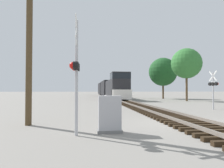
% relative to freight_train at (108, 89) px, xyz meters
% --- Properties ---
extents(ground_plane, '(400.00, 400.00, 0.00)m').
position_rel_freight_train_xyz_m(ground_plane, '(0.00, -46.03, -2.06)').
color(ground_plane, gray).
extents(rail_track_bed, '(2.60, 160.00, 0.31)m').
position_rel_freight_train_xyz_m(rail_track_bed, '(0.00, -46.03, -1.93)').
color(rail_track_bed, black).
rests_on(rail_track_bed, ground).
extents(freight_train, '(2.89, 50.53, 4.50)m').
position_rel_freight_train_xyz_m(freight_train, '(0.00, 0.00, 0.00)').
color(freight_train, '#232326').
rests_on(freight_train, ground).
extents(crossing_signal_near, '(0.35, 1.00, 4.52)m').
position_rel_freight_train_xyz_m(crossing_signal_near, '(-5.52, -48.51, 0.46)').
color(crossing_signal_near, '#B7B7BC').
rests_on(crossing_signal_near, ground).
extents(crossing_signal_far, '(0.49, 1.01, 3.40)m').
position_rel_freight_train_xyz_m(crossing_signal_far, '(5.86, -38.82, 0.04)').
color(crossing_signal_far, '#B7B7BC').
rests_on(crossing_signal_far, ground).
extents(relay_cabinet, '(0.99, 0.56, 1.48)m').
position_rel_freight_train_xyz_m(relay_cabinet, '(-4.19, -48.07, -1.33)').
color(relay_cabinet, slate).
rests_on(relay_cabinet, ground).
extents(utility_pole, '(1.80, 0.30, 8.93)m').
position_rel_freight_train_xyz_m(utility_pole, '(-7.93, -45.83, 2.52)').
color(utility_pole, '#4C3A23').
rests_on(utility_pole, ground).
extents(tree_far_right, '(4.71, 4.71, 8.20)m').
position_rel_freight_train_xyz_m(tree_far_right, '(10.17, -24.44, 3.77)').
color(tree_far_right, brown).
rests_on(tree_far_right, ground).
extents(tree_mid_background, '(5.49, 5.49, 7.98)m').
position_rel_freight_train_xyz_m(tree_mid_background, '(9.44, -15.80, 3.16)').
color(tree_mid_background, brown).
rests_on(tree_mid_background, ground).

